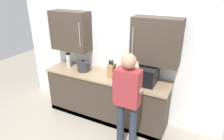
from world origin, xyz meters
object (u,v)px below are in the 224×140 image
object	(u,v)px
stock_pot	(84,66)
microwave_oven	(138,73)
thermos_flask	(68,60)
person_figure	(128,98)
knife_block	(112,70)

from	to	relation	value
stock_pot	microwave_oven	bearing A→B (deg)	2.61
microwave_oven	thermos_flask	world-z (taller)	thermos_flask
thermos_flask	person_figure	world-z (taller)	person_figure
thermos_flask	knife_block	size ratio (longest dim) A/B	0.90
knife_block	thermos_flask	bearing A→B (deg)	178.70
microwave_oven	knife_block	xyz separation A→B (m)	(-0.49, -0.05, -0.02)
microwave_oven	person_figure	size ratio (longest dim) A/B	0.36
thermos_flask	knife_block	bearing A→B (deg)	-1.30
stock_pot	knife_block	distance (m)	0.61
microwave_oven	thermos_flask	xyz separation A→B (m)	(-1.46, -0.03, 0.00)
person_figure	microwave_oven	bearing A→B (deg)	98.76
microwave_oven	stock_pot	world-z (taller)	microwave_oven
microwave_oven	thermos_flask	distance (m)	1.46
stock_pot	person_figure	xyz separation A→B (m)	(1.21, -0.70, -0.01)
thermos_flask	stock_pot	bearing A→B (deg)	-3.23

